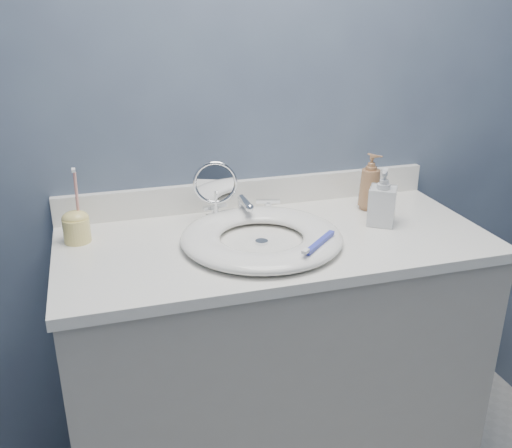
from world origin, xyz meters
name	(u,v)px	position (x,y,z in m)	size (l,w,h in m)	color
back_wall	(249,107)	(0.00, 1.25, 1.20)	(2.20, 0.02, 2.40)	#445066
vanity_cabinet	(273,369)	(0.00, 0.97, 0.42)	(1.20, 0.55, 0.85)	#AAA59B
countertop	(275,242)	(0.00, 0.97, 0.86)	(1.22, 0.57, 0.03)	white
backsplash	(250,193)	(0.00, 1.24, 0.93)	(1.22, 0.02, 0.09)	white
basin	(262,237)	(-0.05, 0.94, 0.90)	(0.45, 0.45, 0.04)	white
drain	(262,242)	(-0.05, 0.94, 0.88)	(0.04, 0.04, 0.01)	silver
faucet	(243,210)	(-0.05, 1.14, 0.91)	(0.25, 0.13, 0.07)	silver
makeup_mirror	(215,190)	(-0.14, 1.12, 0.99)	(0.13, 0.07, 0.20)	silver
soap_bottle_amber	(370,182)	(0.36, 1.11, 0.97)	(0.07, 0.07, 0.18)	#946642
soap_bottle_clear	(383,197)	(0.34, 0.98, 0.97)	(0.08, 0.08, 0.17)	silver
toothbrush_holder	(76,225)	(-0.54, 1.10, 0.93)	(0.07, 0.07, 0.21)	#F0DA78
toothbrush_lying	(319,243)	(0.06, 0.81, 0.92)	(0.14, 0.13, 0.02)	#363FBF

